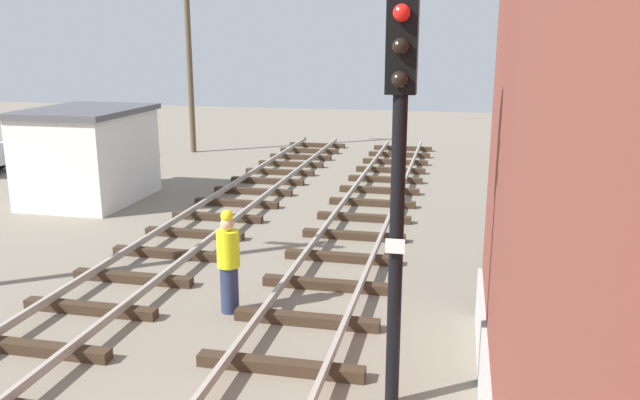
% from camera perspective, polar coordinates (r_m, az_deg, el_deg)
% --- Properties ---
extents(signal_mast, '(0.36, 0.40, 5.18)m').
position_cam_1_polar(signal_mast, '(7.86, 6.93, 3.28)').
color(signal_mast, black).
rests_on(signal_mast, ground).
extents(control_hut, '(3.00, 3.80, 2.76)m').
position_cam_1_polar(control_hut, '(20.34, -19.78, 3.77)').
color(control_hut, silver).
rests_on(control_hut, ground).
extents(parked_car_blue, '(4.20, 2.04, 1.76)m').
position_cam_1_polar(parked_car_blue, '(27.86, -21.22, 5.19)').
color(parked_car_blue, '#23389E').
rests_on(parked_car_blue, ground).
extents(utility_pole_far, '(1.80, 0.24, 8.52)m').
position_cam_1_polar(utility_pole_far, '(27.97, -11.51, 13.20)').
color(utility_pole_far, brown).
rests_on(utility_pole_far, ground).
extents(track_worker_foreground, '(0.40, 0.40, 1.87)m').
position_cam_1_polar(track_worker_foreground, '(11.44, -8.07, -5.43)').
color(track_worker_foreground, '#262D4C').
rests_on(track_worker_foreground, ground).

